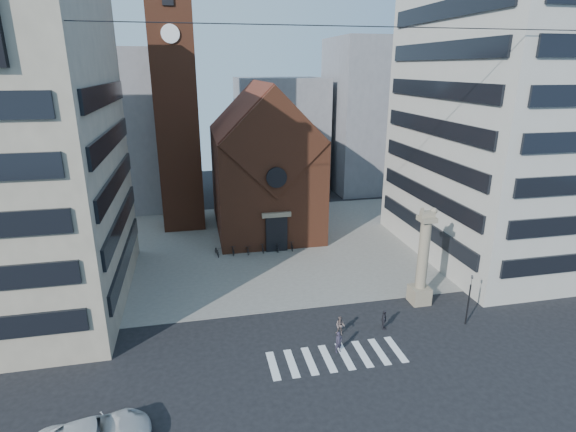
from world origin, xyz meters
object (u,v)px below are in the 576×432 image
object	(u,v)px
traffic_light	(469,299)
pedestrian_1	(340,326)
lion_column	(422,266)
pedestrian_0	(339,342)
scooter_0	(217,251)
pedestrian_2	(384,320)

from	to	relation	value
traffic_light	pedestrian_1	world-z (taller)	traffic_light
lion_column	pedestrian_0	distance (m)	10.93
lion_column	scooter_0	world-z (taller)	lion_column
traffic_light	pedestrian_2	xyz separation A→B (m)	(-6.72, 0.71, -1.48)
pedestrian_1	traffic_light	bearing A→B (deg)	32.80
pedestrian_1	scooter_0	size ratio (longest dim) A/B	0.79
traffic_light	scooter_0	size ratio (longest dim) A/B	2.23
pedestrian_0	lion_column	bearing A→B (deg)	11.80
scooter_0	pedestrian_0	bearing A→B (deg)	-76.90
pedestrian_1	scooter_0	distance (m)	19.17
traffic_light	lion_column	bearing A→B (deg)	116.46
traffic_light	pedestrian_2	bearing A→B (deg)	173.97
traffic_light	pedestrian_0	bearing A→B (deg)	-172.83
lion_column	pedestrian_0	xyz separation A→B (m)	(-9.12, -5.40, -2.65)
pedestrian_2	scooter_0	size ratio (longest dim) A/B	0.84
pedestrian_2	traffic_light	bearing A→B (deg)	-74.18
pedestrian_0	pedestrian_2	bearing A→B (deg)	6.80
lion_column	pedestrian_2	bearing A→B (deg)	-145.16
lion_column	pedestrian_1	world-z (taller)	lion_column
lion_column	pedestrian_1	xyz separation A→B (m)	(-8.29, -3.30, -2.69)
pedestrian_0	scooter_0	bearing A→B (deg)	92.25
lion_column	pedestrian_1	size ratio (longest dim) A/B	5.68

